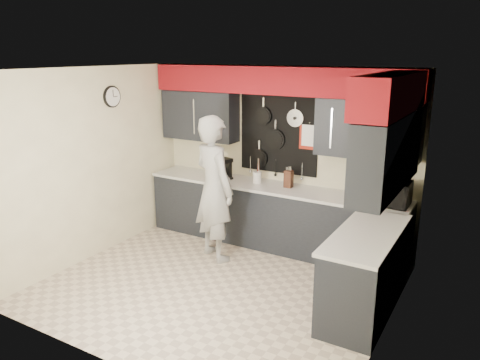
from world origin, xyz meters
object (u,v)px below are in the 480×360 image
Objects in this scene: person at (214,189)px; microwave at (387,193)px; coffee_maker at (225,168)px; knife_block at (289,179)px; utensil_crock at (257,177)px.

microwave is at bearing -136.55° from person.
knife_block is at bearing 21.74° from coffee_maker.
utensil_crock is at bearing -178.42° from knife_block.
utensil_crock is (-0.49, -0.03, -0.04)m from knife_block.
utensil_crock is at bearing 23.32° from coffee_maker.
utensil_crock is 0.52× the size of coffee_maker.
microwave is 2.24m from person.
coffee_maker is 0.16× the size of person.
person reaches higher than utensil_crock.
coffee_maker reaches higher than utensil_crock.
utensil_crock is 0.53m from coffee_maker.
utensil_crock is 0.08× the size of person.
utensil_crock is (-1.88, 0.06, -0.07)m from microwave.
knife_block is 0.12× the size of person.
coffee_maker is (-1.01, -0.08, 0.05)m from knife_block.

